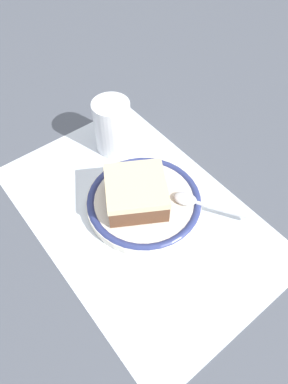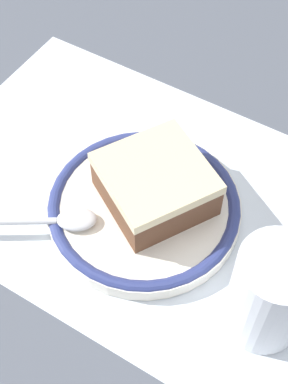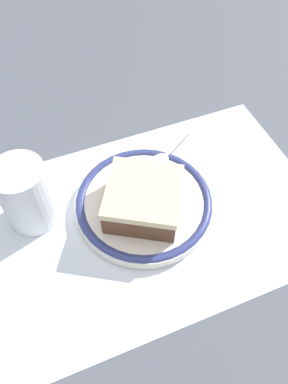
{
  "view_description": "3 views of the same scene",
  "coord_description": "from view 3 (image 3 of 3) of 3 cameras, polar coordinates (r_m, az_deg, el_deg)",
  "views": [
    {
      "loc": [
        -0.26,
        0.19,
        0.47
      ],
      "look_at": [
        0.01,
        -0.02,
        0.04
      ],
      "focal_mm": 32.55,
      "sensor_mm": 36.0,
      "label": 1
    },
    {
      "loc": [
        0.17,
        -0.28,
        0.47
      ],
      "look_at": [
        0.01,
        -0.02,
        0.04
      ],
      "focal_mm": 52.85,
      "sensor_mm": 36.0,
      "label": 2
    },
    {
      "loc": [
        0.11,
        0.24,
        0.43
      ],
      "look_at": [
        0.01,
        -0.02,
        0.04
      ],
      "focal_mm": 34.43,
      "sensor_mm": 36.0,
      "label": 3
    }
  ],
  "objects": [
    {
      "name": "plate",
      "position": [
        0.51,
        0.0,
        -1.68
      ],
      "size": [
        0.19,
        0.19,
        0.02
      ],
      "color": "silver",
      "rests_on": "placemat"
    },
    {
      "name": "placemat",
      "position": [
        0.51,
        1.29,
        -3.72
      ],
      "size": [
        0.47,
        0.3,
        0.0
      ],
      "primitive_type": "cube",
      "color": "silver",
      "rests_on": "ground_plane"
    },
    {
      "name": "cup",
      "position": [
        0.49,
        -17.58,
        -0.89
      ],
      "size": [
        0.07,
        0.07,
        0.1
      ],
      "color": "white",
      "rests_on": "placemat"
    },
    {
      "name": "spoon",
      "position": [
        0.55,
        3.39,
        5.77
      ],
      "size": [
        0.12,
        0.08,
        0.01
      ],
      "color": "silver",
      "rests_on": "plate"
    },
    {
      "name": "cake_slice",
      "position": [
        0.48,
        -0.08,
        -1.08
      ],
      "size": [
        0.13,
        0.13,
        0.05
      ],
      "color": "brown",
      "rests_on": "plate"
    },
    {
      "name": "ground_plane",
      "position": [
        0.51,
        1.29,
        -3.76
      ],
      "size": [
        2.4,
        2.4,
        0.0
      ],
      "primitive_type": "plane",
      "color": "#4C515B"
    }
  ]
}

